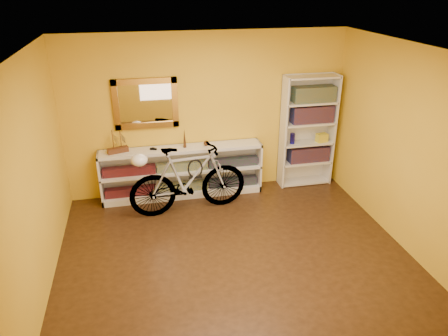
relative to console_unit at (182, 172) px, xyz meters
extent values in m
cube|color=black|center=(0.45, -1.81, -0.43)|extent=(4.50, 4.00, 0.01)
cube|color=silver|center=(0.45, -1.81, 2.18)|extent=(4.50, 4.00, 0.01)
cube|color=gold|center=(0.45, 0.19, 0.88)|extent=(4.50, 0.01, 2.60)
cube|color=gold|center=(-1.80, -1.81, 0.88)|extent=(0.01, 4.00, 2.60)
cube|color=gold|center=(2.71, -1.81, 0.88)|extent=(0.01, 4.00, 2.60)
cube|color=brown|center=(-0.50, 0.15, 1.12)|extent=(0.98, 0.06, 0.78)
cube|color=silver|center=(1.35, 0.17, -0.17)|extent=(0.09, 0.02, 0.09)
cube|color=black|center=(0.00, -0.02, -0.26)|extent=(2.50, 0.13, 0.14)
cube|color=navy|center=(0.00, -0.02, 0.11)|extent=(2.50, 0.13, 0.14)
imported|color=black|center=(-0.44, 0.00, 0.43)|extent=(0.00, 0.00, 0.00)
cone|color=#4E301B|center=(0.06, 0.00, 0.58)|extent=(0.05, 0.05, 0.31)
sphere|color=#4E301B|center=(0.40, 0.00, 0.47)|extent=(0.08, 0.08, 0.08)
cube|color=maroon|center=(2.18, 0.03, 0.12)|extent=(0.70, 0.22, 0.26)
cube|color=maroon|center=(2.18, 0.03, 0.83)|extent=(0.70, 0.22, 0.28)
cube|color=#1B535F|center=(2.18, 0.03, 1.16)|extent=(0.70, 0.22, 0.25)
cylinder|color=#191596|center=(1.86, 0.01, 0.43)|extent=(0.08, 0.08, 0.18)
cube|color=maroon|center=(1.93, 0.06, 1.13)|extent=(0.16, 0.16, 0.18)
cube|color=yellow|center=(2.38, -0.01, 0.41)|extent=(0.20, 0.15, 0.14)
imported|color=silver|center=(0.03, -0.53, 0.11)|extent=(0.67, 1.87, 1.08)
ellipsoid|color=white|center=(-0.66, -0.60, 0.52)|extent=(0.24, 0.22, 0.18)
torus|color=black|center=(0.14, -0.52, 0.28)|extent=(0.23, 0.02, 0.23)
camera|label=1|loc=(-0.62, -6.15, 2.88)|focal=33.49mm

